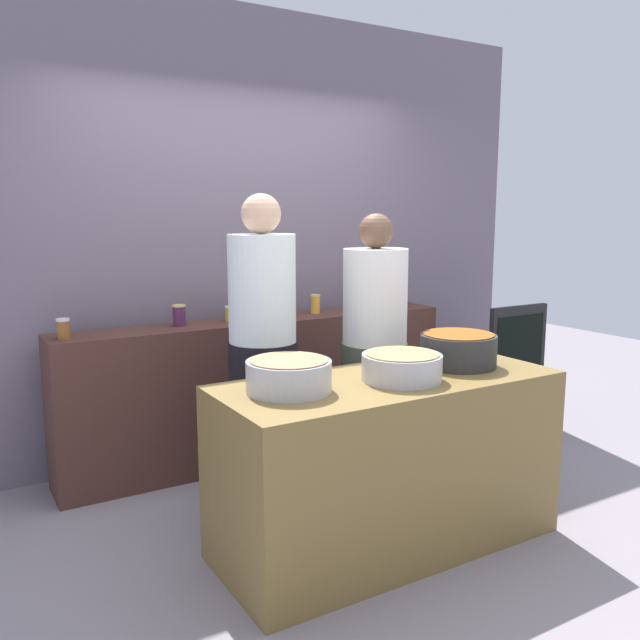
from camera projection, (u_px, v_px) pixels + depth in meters
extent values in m
plane|color=gray|center=(353.00, 520.00, 3.58)|extent=(12.00, 12.00, 0.00)
cube|color=slate|center=(238.00, 234.00, 4.56)|extent=(4.80, 0.12, 3.00)
cube|color=#4B2C25|center=(263.00, 389.00, 4.43)|extent=(2.70, 0.36, 0.95)
cube|color=brown|center=(388.00, 463.00, 3.25)|extent=(1.70, 0.70, 0.86)
cylinder|color=brown|center=(63.00, 330.00, 3.66)|extent=(0.07, 0.07, 0.10)
cylinder|color=silver|center=(63.00, 320.00, 3.65)|extent=(0.07, 0.07, 0.02)
cylinder|color=#512349|center=(179.00, 316.00, 4.09)|extent=(0.08, 0.08, 0.12)
cylinder|color=#D6C666|center=(179.00, 306.00, 4.08)|extent=(0.08, 0.08, 0.01)
cylinder|color=gold|center=(232.00, 315.00, 4.26)|extent=(0.08, 0.08, 0.09)
cylinder|color=silver|center=(231.00, 307.00, 4.26)|extent=(0.09, 0.09, 0.01)
cylinder|color=brown|center=(245.00, 310.00, 4.33)|extent=(0.07, 0.07, 0.13)
cylinder|color=#D6C666|center=(245.00, 298.00, 4.32)|extent=(0.08, 0.08, 0.02)
cylinder|color=red|center=(264.00, 311.00, 4.35)|extent=(0.08, 0.08, 0.11)
cylinder|color=black|center=(264.00, 302.00, 4.34)|extent=(0.08, 0.08, 0.01)
cylinder|color=gold|center=(315.00, 305.00, 4.60)|extent=(0.07, 0.07, 0.12)
cylinder|color=#D6C666|center=(315.00, 295.00, 4.59)|extent=(0.07, 0.07, 0.01)
cylinder|color=brown|center=(370.00, 301.00, 4.77)|extent=(0.07, 0.07, 0.12)
cylinder|color=#D6C666|center=(370.00, 292.00, 4.76)|extent=(0.07, 0.07, 0.01)
cylinder|color=yellow|center=(397.00, 302.00, 4.83)|extent=(0.07, 0.07, 0.10)
cylinder|color=#D6C666|center=(397.00, 294.00, 4.82)|extent=(0.07, 0.07, 0.01)
cylinder|color=#B7B7BC|center=(289.00, 376.00, 2.94)|extent=(0.38, 0.38, 0.14)
cylinder|color=tan|center=(289.00, 360.00, 2.93)|extent=(0.35, 0.35, 0.00)
cylinder|color=#B7B7BC|center=(402.00, 367.00, 3.14)|extent=(0.38, 0.38, 0.13)
cylinder|color=tan|center=(402.00, 354.00, 3.13)|extent=(0.35, 0.35, 0.00)
cylinder|color=#2D2D2D|center=(458.00, 350.00, 3.43)|extent=(0.40, 0.40, 0.17)
cylinder|color=#934919|center=(459.00, 334.00, 3.42)|extent=(0.36, 0.36, 0.00)
cylinder|color=black|center=(264.00, 425.00, 3.67)|extent=(0.38, 0.38, 0.95)
cylinder|color=white|center=(262.00, 289.00, 3.55)|extent=(0.37, 0.37, 0.58)
sphere|color=#D8A884|center=(261.00, 214.00, 3.48)|extent=(0.21, 0.21, 0.21)
cylinder|color=#475341|center=(373.00, 417.00, 3.91)|extent=(0.39, 0.39, 0.89)
cylinder|color=white|center=(375.00, 296.00, 3.79)|extent=(0.37, 0.37, 0.55)
sphere|color=brown|center=(376.00, 231.00, 3.73)|extent=(0.20, 0.20, 0.20)
cube|color=black|center=(516.00, 372.00, 4.81)|extent=(0.54, 0.04, 0.98)
cube|color=black|center=(519.00, 366.00, 4.79)|extent=(0.46, 0.01, 0.75)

